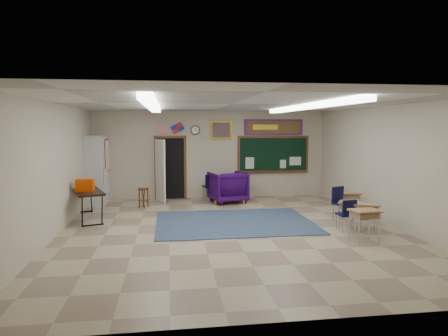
{
  "coord_description": "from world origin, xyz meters",
  "views": [
    {
      "loc": [
        -1.46,
        -9.19,
        2.48
      ],
      "look_at": [
        0.03,
        1.5,
        1.35
      ],
      "focal_mm": 32.0,
      "sensor_mm": 36.0,
      "label": 1
    }
  ],
  "objects": [
    {
      "name": "student_desk_front_left",
      "position": [
        2.9,
        -0.19,
        0.37
      ],
      "size": [
        0.68,
        0.64,
        0.66
      ],
      "rotation": [
        0.0,
        0.0,
        -0.56
      ],
      "color": "#A0714A",
      "rests_on": "floor"
    },
    {
      "name": "student_desk_back_left",
      "position": [
        2.67,
        -1.34,
        0.4
      ],
      "size": [
        0.65,
        0.52,
        0.71
      ],
      "rotation": [
        0.0,
        0.0,
        0.13
      ],
      "color": "#A0714A",
      "rests_on": "floor"
    },
    {
      "name": "area_rug",
      "position": [
        0.2,
        0.8,
        0.01
      ],
      "size": [
        4.0,
        3.0,
        0.02
      ],
      "primitive_type": "cube",
      "color": "#2E4158",
      "rests_on": "floor"
    },
    {
      "name": "doorway",
      "position": [
        -1.5,
        4.35,
        1.06
      ],
      "size": [
        1.1,
        0.89,
        2.16
      ],
      "color": "black",
      "rests_on": "back_wall"
    },
    {
      "name": "wingback_armchair",
      "position": [
        0.44,
        3.57,
        0.5
      ],
      "size": [
        1.31,
        1.33,
        1.0
      ],
      "primitive_type": "imported",
      "rotation": [
        0.0,
        0.0,
        3.38
      ],
      "color": "#22053A",
      "rests_on": "floor"
    },
    {
      "name": "storage_cabinet",
      "position": [
        -3.71,
        3.85,
        1.1
      ],
      "size": [
        0.59,
        1.25,
        2.2
      ],
      "color": "#AFAEAA",
      "rests_on": "floor"
    },
    {
      "name": "folding_table",
      "position": [
        -3.65,
        1.74,
        0.44
      ],
      "size": [
        1.25,
        2.06,
        1.11
      ],
      "rotation": [
        0.0,
        0.0,
        0.33
      ],
      "color": "black",
      "rests_on": "floor"
    },
    {
      "name": "floor",
      "position": [
        0.0,
        0.0,
        0.0
      ],
      "size": [
        9.0,
        9.0,
        0.0
      ],
      "primitive_type": "plane",
      "color": "tan",
      "rests_on": "ground"
    },
    {
      "name": "front_wall",
      "position": [
        0.0,
        -4.5,
        1.5
      ],
      "size": [
        8.0,
        0.04,
        3.0
      ],
      "primitive_type": "cube",
      "color": "#ABA38A",
      "rests_on": "floor"
    },
    {
      "name": "ceiling",
      "position": [
        0.0,
        0.0,
        3.0
      ],
      "size": [
        8.0,
        9.0,
        0.04
      ],
      "primitive_type": "cube",
      "color": "silver",
      "rests_on": "back_wall"
    },
    {
      "name": "wall_flags",
      "position": [
        -1.4,
        4.44,
        2.48
      ],
      "size": [
        1.16,
        0.06,
        0.7
      ],
      "primitive_type": null,
      "color": "red",
      "rests_on": "back_wall"
    },
    {
      "name": "student_desk_back_right",
      "position": [
        3.08,
        -0.58,
        0.38
      ],
      "size": [
        0.68,
        0.59,
        0.69
      ],
      "rotation": [
        0.0,
        0.0,
        -0.31
      ],
      "color": "#A0714A",
      "rests_on": "floor"
    },
    {
      "name": "student_desk_front_right",
      "position": [
        3.49,
        1.12,
        0.37
      ],
      "size": [
        0.56,
        0.42,
        0.66
      ],
      "rotation": [
        0.0,
        0.0,
        -0.02
      ],
      "color": "#A0714A",
      "rests_on": "floor"
    },
    {
      "name": "bulletin_board",
      "position": [
        2.2,
        4.47,
        2.45
      ],
      "size": [
        2.1,
        0.05,
        0.55
      ],
      "color": "#A80E18",
      "rests_on": "back_wall"
    },
    {
      "name": "right_wall",
      "position": [
        4.0,
        0.0,
        1.5
      ],
      "size": [
        0.04,
        9.0,
        3.0
      ],
      "primitive_type": "cube",
      "color": "#ABA38A",
      "rests_on": "floor"
    },
    {
      "name": "student_chair_reading",
      "position": [
        -0.11,
        4.07,
        0.44
      ],
      "size": [
        0.53,
        0.53,
        0.89
      ],
      "primitive_type": null,
      "rotation": [
        0.0,
        0.0,
        3.37
      ],
      "color": "black",
      "rests_on": "floor"
    },
    {
      "name": "student_chair_desk_b",
      "position": [
        3.02,
        0.49,
        0.45
      ],
      "size": [
        0.6,
        0.6,
        0.9
      ],
      "primitive_type": null,
      "rotation": [
        0.0,
        0.0,
        0.42
      ],
      "color": "black",
      "rests_on": "floor"
    },
    {
      "name": "fluorescent_strips",
      "position": [
        0.0,
        0.0,
        2.94
      ],
      "size": [
        3.86,
        6.0,
        0.1
      ],
      "primitive_type": null,
      "color": "white",
      "rests_on": "ceiling"
    },
    {
      "name": "student_chair_desk_a",
      "position": [
        2.66,
        -0.45,
        0.39
      ],
      "size": [
        0.42,
        0.42,
        0.79
      ],
      "primitive_type": null,
      "rotation": [
        0.0,
        0.0,
        3.22
      ],
      "color": "black",
      "rests_on": "floor"
    },
    {
      "name": "back_wall",
      "position": [
        0.0,
        4.5,
        1.5
      ],
      "size": [
        8.0,
        0.04,
        3.0
      ],
      "primitive_type": "cube",
      "color": "#ABA38A",
      "rests_on": "floor"
    },
    {
      "name": "wall_clock",
      "position": [
        -0.55,
        4.47,
        2.35
      ],
      "size": [
        0.32,
        0.05,
        0.32
      ],
      "color": "black",
      "rests_on": "back_wall"
    },
    {
      "name": "framed_art_print",
      "position": [
        0.35,
        4.47,
        2.35
      ],
      "size": [
        0.75,
        0.05,
        0.65
      ],
      "color": "#A16E1F",
      "rests_on": "back_wall"
    },
    {
      "name": "left_wall",
      "position": [
        -4.0,
        0.0,
        1.5
      ],
      "size": [
        0.04,
        9.0,
        3.0
      ],
      "primitive_type": "cube",
      "color": "#ABA38A",
      "rests_on": "floor"
    },
    {
      "name": "wooden_stool",
      "position": [
        -2.24,
        3.06,
        0.31
      ],
      "size": [
        0.34,
        0.34,
        0.6
      ],
      "color": "#442B14",
      "rests_on": "floor"
    },
    {
      "name": "chalkboard",
      "position": [
        2.2,
        4.46,
        1.46
      ],
      "size": [
        2.55,
        0.14,
        1.3
      ],
      "color": "#583119",
      "rests_on": "back_wall"
    }
  ]
}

